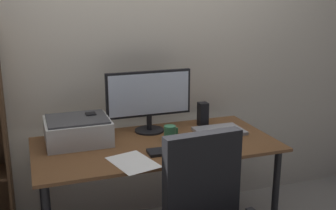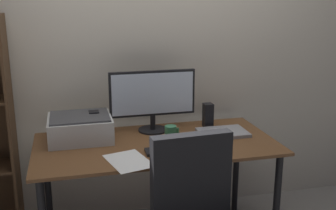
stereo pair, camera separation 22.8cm
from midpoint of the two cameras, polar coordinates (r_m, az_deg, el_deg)
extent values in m
cube|color=beige|center=(3.00, -7.22, 8.30)|extent=(6.40, 0.10, 2.60)
cube|color=brown|center=(2.61, -4.20, -5.52)|extent=(1.52, 0.75, 0.02)
cylinder|color=black|center=(2.76, 12.30, -13.08)|extent=(0.04, 0.04, 0.72)
cylinder|color=black|center=(2.97, -19.13, -11.48)|extent=(0.04, 0.04, 0.72)
cylinder|color=black|center=(3.26, 6.46, -8.30)|extent=(0.04, 0.04, 0.72)
cylinder|color=black|center=(2.83, -4.91, -3.56)|extent=(0.20, 0.20, 0.01)
cylinder|color=black|center=(2.81, -4.94, -2.47)|extent=(0.04, 0.04, 0.10)
cube|color=black|center=(2.76, -5.03, 1.57)|extent=(0.58, 0.03, 0.31)
cube|color=silver|center=(2.74, -4.96, 1.50)|extent=(0.55, 0.01, 0.28)
cube|color=black|center=(2.46, -2.13, -6.37)|extent=(0.29, 0.12, 0.02)
cube|color=black|center=(2.52, 2.21, -5.64)|extent=(0.08, 0.11, 0.03)
cylinder|color=#387F51|center=(2.62, -2.25, -4.00)|extent=(0.08, 0.08, 0.10)
cube|color=#387F51|center=(2.63, -1.29, -3.79)|extent=(0.02, 0.01, 0.06)
cube|color=#99999E|center=(2.80, 4.84, -3.64)|extent=(0.32, 0.23, 0.02)
cube|color=black|center=(2.73, -12.97, -2.86)|extent=(0.06, 0.07, 0.17)
cube|color=black|center=(2.92, 2.65, -1.32)|extent=(0.06, 0.07, 0.17)
cube|color=silver|center=(2.68, -14.82, -3.56)|extent=(0.40, 0.34, 0.15)
cube|color=#424244|center=(2.65, -14.94, -1.90)|extent=(0.37, 0.31, 0.01)
cube|color=white|center=(2.33, -7.70, -7.93)|extent=(0.28, 0.34, 0.00)
cube|color=black|center=(2.05, 1.55, -10.84)|extent=(0.40, 0.09, 0.52)
cube|color=#4C331E|center=(2.85, -23.77, -4.24)|extent=(0.02, 0.28, 1.53)
camera|label=1|loc=(0.11, -92.59, -0.70)|focal=43.90mm
camera|label=2|loc=(0.11, 87.41, 0.70)|focal=43.90mm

